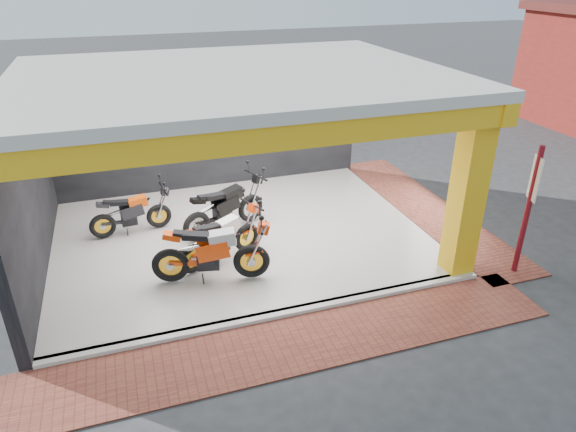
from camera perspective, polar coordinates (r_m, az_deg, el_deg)
name	(u,v)px	position (r m, az deg, el deg)	size (l,w,h in m)	color
ground	(265,285)	(10.00, -2.56, -7.69)	(80.00, 80.00, 0.00)	#2D2D30
showroom_floor	(240,236)	(11.64, -5.31, -2.21)	(8.00, 6.00, 0.10)	silver
showroom_ceiling	(233,76)	(10.42, -6.14, 15.18)	(8.40, 6.40, 0.20)	beige
back_wall	(210,125)	(13.82, -8.69, 9.92)	(8.20, 0.20, 3.50)	black
left_wall	(25,190)	(10.88, -27.20, 2.61)	(0.20, 6.20, 3.50)	black
corner_column	(468,192)	(10.13, 19.33, 2.49)	(0.50, 0.50, 3.50)	gold
header_beam_front	(279,135)	(7.68, -0.95, 8.95)	(8.40, 0.30, 0.40)	gold
header_beam_right	(411,79)	(11.98, 13.56, 14.62)	(0.30, 6.40, 0.40)	gold
floor_kerb	(281,314)	(9.18, -0.76, -10.82)	(8.00, 0.20, 0.10)	silver
paver_front	(296,344)	(8.63, 0.87, -13.98)	(9.00, 1.40, 0.03)	brown
paver_right	(425,208)	(13.42, 15.02, 0.83)	(1.40, 7.00, 0.03)	brown
signpost	(529,206)	(10.72, 25.17, 0.98)	(0.15, 0.36, 2.65)	maroon
moto_hero	(246,225)	(10.65, -4.68, -0.97)	(2.04, 0.75, 1.24)	#FF420A
moto_row_a	(251,246)	(9.67, -4.13, -3.31)	(2.35, 0.87, 1.44)	#E23A09
moto_row_b	(250,195)	(11.85, -4.25, 2.31)	(2.22, 0.82, 1.36)	black
moto_row_c	(158,205)	(11.95, -14.28, 1.21)	(1.90, 0.70, 1.16)	black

